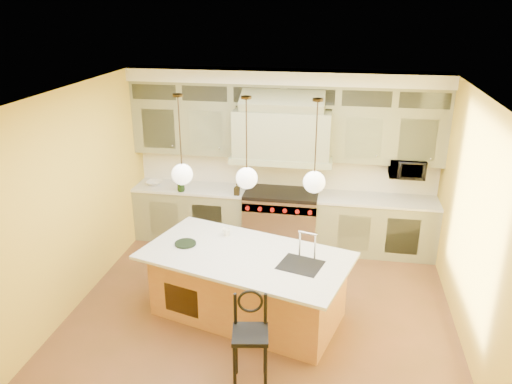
% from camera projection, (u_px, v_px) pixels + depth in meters
% --- Properties ---
extents(floor, '(5.00, 5.00, 0.00)m').
position_uv_depth(floor, '(260.00, 317.00, 6.55)').
color(floor, brown).
rests_on(floor, ground).
extents(ceiling, '(5.00, 5.00, 0.00)m').
position_uv_depth(ceiling, '(260.00, 97.00, 5.51)').
color(ceiling, white).
rests_on(ceiling, wall_back).
extents(wall_back, '(5.00, 0.00, 5.00)m').
position_uv_depth(wall_back, '(285.00, 157.00, 8.33)').
color(wall_back, gold).
rests_on(wall_back, ground).
extents(wall_front, '(5.00, 0.00, 5.00)m').
position_uv_depth(wall_front, '(204.00, 350.00, 3.73)').
color(wall_front, gold).
rests_on(wall_front, ground).
extents(wall_left, '(0.00, 5.00, 5.00)m').
position_uv_depth(wall_left, '(69.00, 203.00, 6.43)').
color(wall_left, gold).
rests_on(wall_left, ground).
extents(wall_right, '(0.00, 5.00, 5.00)m').
position_uv_depth(wall_right, '(478.00, 232.00, 5.63)').
color(wall_right, gold).
rests_on(wall_right, ground).
extents(back_cabinetry, '(5.00, 0.77, 2.90)m').
position_uv_depth(back_cabinetry, '(283.00, 163.00, 8.09)').
color(back_cabinetry, gray).
rests_on(back_cabinetry, floor).
extents(range, '(1.20, 0.74, 0.96)m').
position_uv_depth(range, '(281.00, 218.00, 8.35)').
color(range, silver).
rests_on(range, floor).
extents(kitchen_island, '(2.84, 2.01, 1.35)m').
position_uv_depth(kitchen_island, '(248.00, 284.00, 6.45)').
color(kitchen_island, '#B06A3E').
rests_on(kitchen_island, floor).
extents(counter_stool, '(0.43, 0.43, 1.08)m').
position_uv_depth(counter_stool, '(250.00, 335.00, 5.24)').
color(counter_stool, black).
rests_on(counter_stool, floor).
extents(microwave, '(0.54, 0.37, 0.30)m').
position_uv_depth(microwave, '(407.00, 168.00, 7.78)').
color(microwave, black).
rests_on(microwave, back_cabinetry).
extents(oil_bottle_a, '(0.14, 0.14, 0.32)m').
position_uv_depth(oil_bottle_a, '(181.00, 182.00, 8.19)').
color(oil_bottle_a, black).
rests_on(oil_bottle_a, back_cabinetry).
extents(oil_bottle_b, '(0.09, 0.09, 0.20)m').
position_uv_depth(oil_bottle_b, '(237.00, 189.00, 8.06)').
color(oil_bottle_b, black).
rests_on(oil_bottle_b, back_cabinetry).
extents(fruit_bowl, '(0.28, 0.28, 0.06)m').
position_uv_depth(fruit_bowl, '(154.00, 183.00, 8.54)').
color(fruit_bowl, white).
rests_on(fruit_bowl, back_cabinetry).
extents(cup, '(0.12, 0.12, 0.10)m').
position_uv_depth(cup, '(227.00, 232.00, 6.73)').
color(cup, white).
rests_on(cup, kitchen_island).
extents(pendant_left, '(0.26, 0.26, 1.11)m').
position_uv_depth(pendant_left, '(182.00, 172.00, 6.05)').
color(pendant_left, '#2D2319').
rests_on(pendant_left, ceiling).
extents(pendant_center, '(0.26, 0.26, 1.11)m').
position_uv_depth(pendant_center, '(247.00, 176.00, 5.92)').
color(pendant_center, '#2D2319').
rests_on(pendant_center, ceiling).
extents(pendant_right, '(0.26, 0.26, 1.11)m').
position_uv_depth(pendant_right, '(314.00, 180.00, 5.79)').
color(pendant_right, '#2D2319').
rests_on(pendant_right, ceiling).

